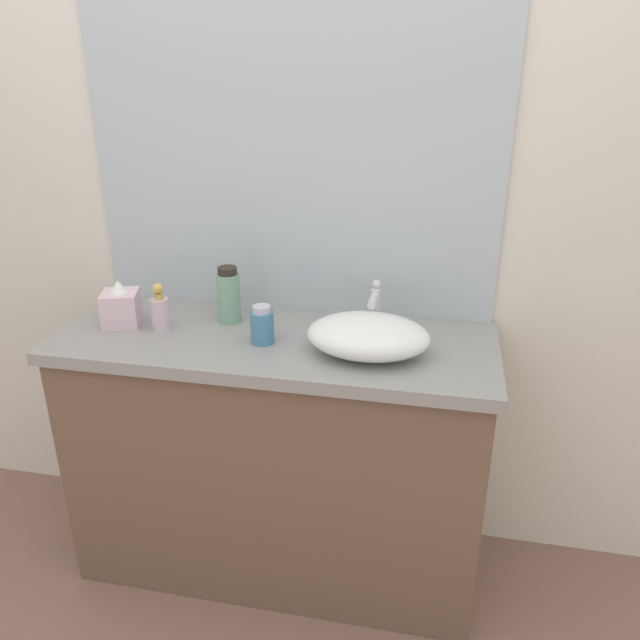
{
  "coord_description": "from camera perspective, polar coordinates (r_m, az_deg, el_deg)",
  "views": [
    {
      "loc": [
        0.48,
        -1.27,
        1.71
      ],
      "look_at": [
        0.14,
        0.41,
        0.98
      ],
      "focal_mm": 34.96,
      "sensor_mm": 36.0,
      "label": 1
    }
  ],
  "objects": [
    {
      "name": "perfume_bottle",
      "position": [
        2.05,
        -8.35,
        2.23
      ],
      "size": [
        0.08,
        0.08,
        0.19
      ],
      "color": "#77A689",
      "rests_on": "vanity_counter"
    },
    {
      "name": "tissue_box",
      "position": [
        2.11,
        -17.76,
        1.22
      ],
      "size": [
        0.14,
        0.14,
        0.15
      ],
      "color": "silver",
      "rests_on": "vanity_counter"
    },
    {
      "name": "lotion_bottle",
      "position": [
        1.9,
        -5.32,
        -0.49
      ],
      "size": [
        0.07,
        0.07,
        0.12
      ],
      "color": "teal",
      "rests_on": "vanity_counter"
    },
    {
      "name": "soap_dispenser",
      "position": [
        2.04,
        -14.42,
        0.8
      ],
      "size": [
        0.06,
        0.06,
        0.16
      ],
      "color": "silver",
      "rests_on": "vanity_counter"
    },
    {
      "name": "faucet",
      "position": [
        1.94,
        5.03,
        1.43
      ],
      "size": [
        0.03,
        0.14,
        0.17
      ],
      "color": "silver",
      "rests_on": "vanity_counter"
    },
    {
      "name": "bathroom_wall_rear",
      "position": [
        2.1,
        -1.95,
        11.89
      ],
      "size": [
        6.0,
        0.06,
        2.6
      ],
      "primitive_type": "cube",
      "color": "silver",
      "rests_on": "ground"
    },
    {
      "name": "vanity_counter",
      "position": [
        2.17,
        -3.88,
        -12.31
      ],
      "size": [
        1.38,
        0.52,
        0.9
      ],
      "color": "brown",
      "rests_on": "ground"
    },
    {
      "name": "sink_basin",
      "position": [
        1.82,
        4.42,
        -1.45
      ],
      "size": [
        0.36,
        0.26,
        0.12
      ],
      "primitive_type": "ellipsoid",
      "color": "white",
      "rests_on": "vanity_counter"
    },
    {
      "name": "wall_mirror_panel",
      "position": [
        2.05,
        -2.64,
        14.55
      ],
      "size": [
        1.34,
        0.01,
        1.02
      ],
      "primitive_type": "cube",
      "color": "#B2BCC6",
      "rests_on": "vanity_counter"
    }
  ]
}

